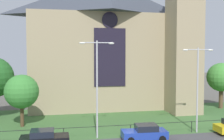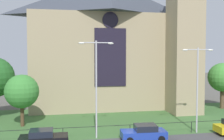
{
  "view_description": "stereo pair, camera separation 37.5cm",
  "coord_description": "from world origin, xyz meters",
  "px_view_note": "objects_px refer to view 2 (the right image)",
  "views": [
    {
      "loc": [
        -5.69,
        -23.34,
        8.03
      ],
      "look_at": [
        0.53,
        8.0,
        6.26
      ],
      "focal_mm": 43.76,
      "sensor_mm": 36.0,
      "label": 1
    },
    {
      "loc": [
        -5.32,
        -23.41,
        8.03
      ],
      "look_at": [
        0.53,
        8.0,
        6.26
      ],
      "focal_mm": 43.76,
      "sensor_mm": 36.0,
      "label": 2
    }
  ],
  "objects_px": {
    "tree_right_far": "(223,78)",
    "streetlamp_far": "(197,79)",
    "parked_car_blue": "(144,133)",
    "church_building": "(109,41)",
    "tree_left_near": "(22,92)",
    "streetlamp_near": "(96,78)",
    "parked_car_black": "(43,138)"
  },
  "relations": [
    {
      "from": "parked_car_black",
      "to": "parked_car_blue",
      "type": "relative_size",
      "value": 0.98
    },
    {
      "from": "tree_left_near",
      "to": "parked_car_blue",
      "type": "height_order",
      "value": "tree_left_near"
    },
    {
      "from": "tree_right_far",
      "to": "streetlamp_near",
      "type": "height_order",
      "value": "streetlamp_near"
    },
    {
      "from": "church_building",
      "to": "streetlamp_near",
      "type": "distance_m",
      "value": 17.63
    },
    {
      "from": "streetlamp_near",
      "to": "streetlamp_far",
      "type": "xyz_separation_m",
      "value": [
        10.46,
        0.0,
        -0.34
      ]
    },
    {
      "from": "church_building",
      "to": "parked_car_blue",
      "type": "xyz_separation_m",
      "value": [
        0.14,
        -18.15,
        -9.53
      ]
    },
    {
      "from": "parked_car_black",
      "to": "tree_right_far",
      "type": "bearing_deg",
      "value": 26.61
    },
    {
      "from": "tree_left_near",
      "to": "streetlamp_far",
      "type": "bearing_deg",
      "value": -17.91
    },
    {
      "from": "streetlamp_near",
      "to": "parked_car_black",
      "type": "relative_size",
      "value": 2.24
    },
    {
      "from": "church_building",
      "to": "parked_car_black",
      "type": "xyz_separation_m",
      "value": [
        -9.04,
        -18.18,
        -9.53
      ]
    },
    {
      "from": "streetlamp_far",
      "to": "streetlamp_near",
      "type": "bearing_deg",
      "value": 180.0
    },
    {
      "from": "streetlamp_far",
      "to": "parked_car_blue",
      "type": "distance_m",
      "value": 7.98
    },
    {
      "from": "tree_left_near",
      "to": "tree_right_far",
      "type": "bearing_deg",
      "value": 10.48
    },
    {
      "from": "tree_right_far",
      "to": "parked_car_black",
      "type": "xyz_separation_m",
      "value": [
        -25.3,
        -12.67,
        -3.91
      ]
    },
    {
      "from": "church_building",
      "to": "tree_right_far",
      "type": "xyz_separation_m",
      "value": [
        16.26,
        -5.52,
        -5.62
      ]
    },
    {
      "from": "church_building",
      "to": "streetlamp_far",
      "type": "relative_size",
      "value": 2.96
    },
    {
      "from": "streetlamp_far",
      "to": "church_building",
      "type": "bearing_deg",
      "value": 110.88
    },
    {
      "from": "streetlamp_far",
      "to": "parked_car_blue",
      "type": "relative_size",
      "value": 2.05
    },
    {
      "from": "church_building",
      "to": "parked_car_black",
      "type": "distance_m",
      "value": 22.43
    },
    {
      "from": "streetlamp_near",
      "to": "parked_car_black",
      "type": "height_order",
      "value": "streetlamp_near"
    },
    {
      "from": "tree_right_far",
      "to": "streetlamp_far",
      "type": "distance_m",
      "value": 14.89
    },
    {
      "from": "church_building",
      "to": "streetlamp_near",
      "type": "xyz_separation_m",
      "value": [
        -4.14,
        -16.56,
        -4.4
      ]
    },
    {
      "from": "parked_car_black",
      "to": "streetlamp_near",
      "type": "bearing_deg",
      "value": 18.33
    },
    {
      "from": "church_building",
      "to": "tree_left_near",
      "type": "distance_m",
      "value": 17.15
    },
    {
      "from": "tree_right_far",
      "to": "tree_left_near",
      "type": "height_order",
      "value": "tree_right_far"
    },
    {
      "from": "tree_right_far",
      "to": "parked_car_blue",
      "type": "bearing_deg",
      "value": -141.91
    },
    {
      "from": "tree_left_near",
      "to": "parked_car_black",
      "type": "height_order",
      "value": "tree_left_near"
    },
    {
      "from": "streetlamp_far",
      "to": "tree_left_near",
      "type": "bearing_deg",
      "value": 162.09
    },
    {
      "from": "tree_right_far",
      "to": "streetlamp_far",
      "type": "height_order",
      "value": "streetlamp_far"
    },
    {
      "from": "tree_left_near",
      "to": "parked_car_blue",
      "type": "bearing_deg",
      "value": -31.95
    },
    {
      "from": "parked_car_blue",
      "to": "tree_right_far",
      "type": "bearing_deg",
      "value": -139.39
    },
    {
      "from": "church_building",
      "to": "parked_car_black",
      "type": "relative_size",
      "value": 6.19
    }
  ]
}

